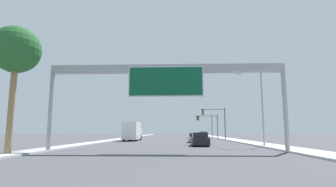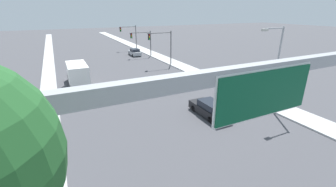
{
  "view_description": "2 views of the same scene",
  "coord_description": "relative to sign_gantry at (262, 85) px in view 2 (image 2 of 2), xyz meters",
  "views": [
    {
      "loc": [
        1.02,
        -4.09,
        1.72
      ],
      "look_at": [
        0.0,
        22.61,
        5.53
      ],
      "focal_mm": 28.0,
      "sensor_mm": 36.0,
      "label": 1
    },
    {
      "loc": [
        -9.12,
        10.37,
        9.82
      ],
      "look_at": [
        0.41,
        29.48,
        1.85
      ],
      "focal_mm": 24.0,
      "sensor_mm": 36.0,
      "label": 2
    }
  ],
  "objects": [
    {
      "name": "median_strip_left",
      "position": [
        -10.75,
        42.09,
        -6.18
      ],
      "size": [
        2.0,
        120.0,
        0.15
      ],
      "color": "#B6B6B6",
      "rests_on": "ground"
    },
    {
      "name": "traffic_light_mid_block",
      "position": [
        8.58,
        40.09,
        -2.47
      ],
      "size": [
        4.9,
        0.32,
        5.51
      ],
      "color": "#4C4C4F",
      "rests_on": "ground"
    },
    {
      "name": "traffic_light_near_intersection",
      "position": [
        8.73,
        30.09,
        -2.0
      ],
      "size": [
        4.8,
        0.32,
        6.26
      ],
      "color": "#4C4C4F",
      "rests_on": "ground"
    },
    {
      "name": "sign_gantry",
      "position": [
        0.0,
        0.0,
        0.0
      ],
      "size": [
        20.27,
        0.73,
        7.37
      ],
      "color": "#9EA0A5",
      "rests_on": "ground"
    },
    {
      "name": "sidewalk_right",
      "position": [
        11.25,
        42.09,
        -6.18
      ],
      "size": [
        3.0,
        120.0,
        0.15
      ],
      "color": "#B6B6B6",
      "rests_on": "ground"
    },
    {
      "name": "traffic_light_far_intersection",
      "position": [
        8.83,
        50.09,
        -2.13
      ],
      "size": [
        4.45,
        0.32,
        6.1
      ],
      "color": "#4C4C4F",
      "rests_on": "ground"
    },
    {
      "name": "car_near_right",
      "position": [
        7.0,
        41.89,
        -5.53
      ],
      "size": [
        1.88,
        4.29,
        1.55
      ],
      "color": "#A5A8AD",
      "rests_on": "ground"
    },
    {
      "name": "street_lamp_right",
      "position": [
        9.98,
        7.17,
        -1.25
      ],
      "size": [
        2.85,
        0.28,
        8.39
      ],
      "color": "#9EA0A5",
      "rests_on": "ground"
    },
    {
      "name": "car_mid_left",
      "position": [
        3.5,
        8.63,
        -5.53
      ],
      "size": [
        1.86,
        4.67,
        1.53
      ],
      "color": "black",
      "rests_on": "ground"
    },
    {
      "name": "car_far_left",
      "position": [
        3.5,
        17.98,
        -5.6
      ],
      "size": [
        1.79,
        4.39,
        1.38
      ],
      "color": "#A5A8AD",
      "rests_on": "ground"
    },
    {
      "name": "truck_box_primary",
      "position": [
        -7.0,
        24.14,
        -4.61
      ],
      "size": [
        2.39,
        7.63,
        3.23
      ],
      "color": "white",
      "rests_on": "ground"
    }
  ]
}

